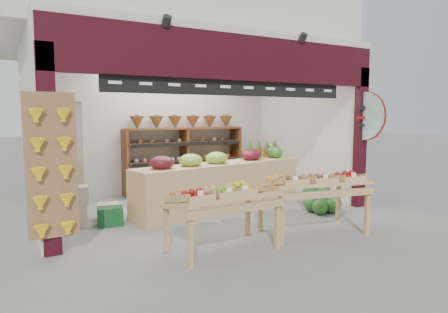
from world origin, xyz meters
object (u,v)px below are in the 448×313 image
mid_counter (220,184)px  display_table_left (215,198)px  back_shelving (184,143)px  display_table_right (313,183)px  watermelon_pile (321,201)px  refrigerator (55,157)px  cardboard_stack (90,210)px

mid_counter → display_table_left: size_ratio=2.46×
back_shelving → display_table_right: (0.37, -3.91, -0.37)m
mid_counter → watermelon_pile: size_ratio=4.75×
display_table_right → back_shelving: bearing=95.5°
display_table_right → watermelon_pile: bearing=41.6°
refrigerator → display_table_left: refrigerator is taller
back_shelving → display_table_right: back_shelving is taller
display_table_right → cardboard_stack: bearing=143.7°
refrigerator → display_table_left: 3.72m
watermelon_pile → cardboard_stack: bearing=163.9°
mid_counter → back_shelving: bearing=86.7°
mid_counter → display_table_right: bearing=-76.4°
display_table_right → watermelon_pile: display_table_right is taller
cardboard_stack → back_shelving: bearing=36.5°
cardboard_stack → watermelon_pile: size_ratio=1.36×
display_table_right → watermelon_pile: 1.55m
refrigerator → cardboard_stack: 1.55m
back_shelving → watermelon_pile: size_ratio=3.72×
refrigerator → display_table_right: refrigerator is taller
back_shelving → mid_counter: size_ratio=0.78×
display_table_left → display_table_right: display_table_right is taller
back_shelving → refrigerator: bearing=-169.5°
cardboard_stack → mid_counter: mid_counter is taller
cardboard_stack → display_table_left: bearing=-60.4°
display_table_right → refrigerator: bearing=133.3°
back_shelving → display_table_left: bearing=-108.2°
watermelon_pile → refrigerator: bearing=150.3°
watermelon_pile → back_shelving: bearing=116.1°
display_table_left → watermelon_pile: display_table_left is taller
back_shelving → cardboard_stack: 3.19m
refrigerator → cardboard_stack: bearing=-83.3°
mid_counter → display_table_right: mid_counter is taller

